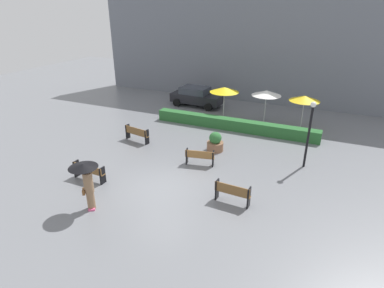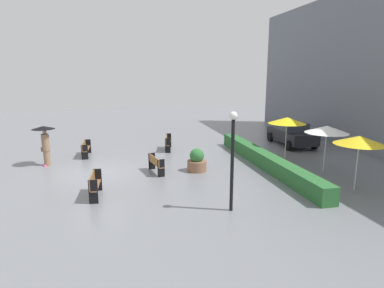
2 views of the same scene
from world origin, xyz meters
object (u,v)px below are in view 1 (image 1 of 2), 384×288
lamp_post (310,127)px  bench_near_left (89,171)px  patio_umbrella_white (266,93)px  patio_umbrella_yellow_far (305,98)px  bench_near_right (232,192)px  planter_pot (215,143)px  parked_car (196,96)px  pedestrian_with_umbrella (86,178)px  bench_mid_center (200,156)px  bench_far_left (137,133)px  patio_umbrella_yellow (224,90)px

lamp_post → bench_near_left: bearing=-148.4°
patio_umbrella_white → patio_umbrella_yellow_far: bearing=-7.0°
bench_near_right → planter_pot: planter_pot is taller
parked_car → pedestrian_with_umbrella: bearing=-83.3°
planter_pot → patio_umbrella_yellow_far: patio_umbrella_yellow_far is taller
bench_near_left → parked_car: size_ratio=0.40×
pedestrian_with_umbrella → patio_umbrella_yellow_far: bearing=62.8°
parked_car → patio_umbrella_white: bearing=-14.8°
bench_near_right → bench_mid_center: size_ratio=1.01×
bench_far_left → patio_umbrella_yellow_far: bearing=35.9°
bench_mid_center → patio_umbrella_yellow_far: (4.18, 7.78, 1.60)m
pedestrian_with_umbrella → parked_car: pedestrian_with_umbrella is taller
bench_far_left → planter_pot: bearing=8.5°
bench_far_left → lamp_post: bearing=4.5°
bench_mid_center → patio_umbrella_yellow_far: bearing=61.7°
bench_far_left → pedestrian_with_umbrella: 7.13m
bench_mid_center → planter_pot: 2.04m
patio_umbrella_yellow_far → parked_car: 8.87m
bench_mid_center → pedestrian_with_umbrella: size_ratio=0.74×
bench_mid_center → bench_near_left: 5.57m
bench_mid_center → patio_umbrella_white: bearing=78.8°
planter_pot → patio_umbrella_white: patio_umbrella_white is taller
bench_near_right → patio_umbrella_yellow_far: 10.68m
planter_pot → patio_umbrella_white: size_ratio=0.50×
lamp_post → pedestrian_with_umbrella: bearing=-135.5°
lamp_post → patio_umbrella_yellow_far: size_ratio=1.53×
bench_near_left → lamp_post: bearing=31.6°
bench_near_right → planter_pot: size_ratio=1.37×
planter_pot → patio_umbrella_white: (1.50, 6.06, 1.62)m
bench_far_left → lamp_post: size_ratio=0.50×
bench_far_left → parked_car: bearing=87.5°
pedestrian_with_umbrella → patio_umbrella_yellow: bearing=84.3°
bench_near_right → bench_far_left: bench_near_right is taller
bench_near_left → planter_pot: 7.12m
pedestrian_with_umbrella → planter_pot: pedestrian_with_umbrella is taller
patio_umbrella_white → patio_umbrella_yellow_far: (2.58, -0.32, -0.01)m
patio_umbrella_yellow → parked_car: bearing=145.9°
patio_umbrella_white → parked_car: 6.33m
pedestrian_with_umbrella → patio_umbrella_yellow: (1.31, 13.03, 0.71)m
bench_mid_center → patio_umbrella_yellow: patio_umbrella_yellow is taller
pedestrian_with_umbrella → bench_mid_center: bearing=64.3°
bench_near_right → patio_umbrella_yellow: size_ratio=0.67×
pedestrian_with_umbrella → planter_pot: bearing=70.0°
bench_near_left → pedestrian_with_umbrella: size_ratio=0.83×
bench_near_right → bench_mid_center: bench_near_right is taller
lamp_post → parked_car: 12.17m
lamp_post → planter_pot: bearing=-179.5°
bench_near_right → patio_umbrella_yellow_far: size_ratio=0.68×
bench_mid_center → bench_near_left: bench_mid_center is taller
lamp_post → patio_umbrella_white: bearing=119.6°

